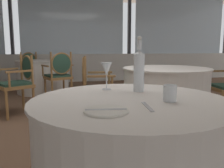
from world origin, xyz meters
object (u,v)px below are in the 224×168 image
(water_bottle, at_px, (139,69))
(water_tumbler, at_px, (170,93))
(side_plate, at_px, (106,111))
(dining_chair_1_1, at_px, (30,66))
(dining_chair_0_1, at_px, (93,84))
(dining_chair_1_0, at_px, (59,72))
(dining_chair_2_0, at_px, (20,79))
(wine_glass, at_px, (107,70))

(water_bottle, bearing_deg, water_tumbler, -77.42)
(water_bottle, height_order, water_tumbler, water_bottle)
(side_plate, bearing_deg, water_bottle, 55.98)
(dining_chair_1_1, bearing_deg, dining_chair_0_1, -1.69)
(side_plate, distance_m, water_bottle, 0.56)
(water_bottle, bearing_deg, dining_chair_0_1, 92.14)
(dining_chair_1_0, xyz_separation_m, dining_chair_2_0, (-0.59, -0.89, -0.01))
(dining_chair_1_0, distance_m, dining_chair_2_0, 1.07)
(dining_chair_1_1, distance_m, dining_chair_2_0, 2.79)
(dining_chair_0_1, relative_size, dining_chair_1_1, 0.99)
(dining_chair_1_0, bearing_deg, water_tumbler, 167.47)
(wine_glass, distance_m, dining_chair_1_0, 3.18)
(water_tumbler, xyz_separation_m, dining_chair_0_1, (-0.14, 2.12, -0.26))
(side_plate, relative_size, dining_chair_1_0, 0.22)
(wine_glass, xyz_separation_m, dining_chair_1_1, (-1.14, 5.03, -0.33))
(dining_chair_1_1, relative_size, dining_chair_2_0, 1.00)
(water_bottle, xyz_separation_m, dining_chair_0_1, (-0.07, 1.80, -0.36))
(water_tumbler, relative_size, dining_chair_0_1, 0.10)
(wine_glass, distance_m, dining_chair_2_0, 2.46)
(dining_chair_2_0, bearing_deg, water_tumbler, 83.46)
(water_bottle, xyz_separation_m, dining_chair_2_0, (-1.14, 2.36, -0.34))
(side_plate, xyz_separation_m, wine_glass, (0.11, 0.56, 0.13))
(water_tumbler, bearing_deg, dining_chair_1_0, 99.87)
(dining_chair_1_0, bearing_deg, dining_chair_2_0, 123.94)
(dining_chair_0_1, bearing_deg, side_plate, -89.19)
(side_plate, bearing_deg, dining_chair_1_1, 100.42)
(dining_chair_0_1, bearing_deg, wine_glass, -87.53)
(wine_glass, relative_size, dining_chair_1_1, 0.20)
(dining_chair_1_1, bearing_deg, wine_glass, -9.68)
(wine_glass, height_order, dining_chair_2_0, wine_glass)
(water_bottle, relative_size, dining_chair_1_1, 0.39)
(water_bottle, xyz_separation_m, dining_chair_1_1, (-1.33, 5.14, -0.34))
(water_bottle, bearing_deg, dining_chair_2_0, 115.88)
(water_tumbler, height_order, dining_chair_1_0, dining_chair_1_0)
(dining_chair_1_1, height_order, dining_chair_2_0, dining_chair_2_0)
(water_tumbler, distance_m, dining_chair_1_1, 5.64)
(dining_chair_0_1, xyz_separation_m, dining_chair_2_0, (-1.08, 0.56, 0.02))
(side_plate, relative_size, dining_chair_0_1, 0.23)
(wine_glass, xyz_separation_m, dining_chair_1_0, (-0.36, 3.14, -0.32))
(water_bottle, distance_m, wine_glass, 0.22)
(side_plate, distance_m, dining_chair_1_1, 5.69)
(dining_chair_1_1, bearing_deg, dining_chair_2_0, -18.56)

